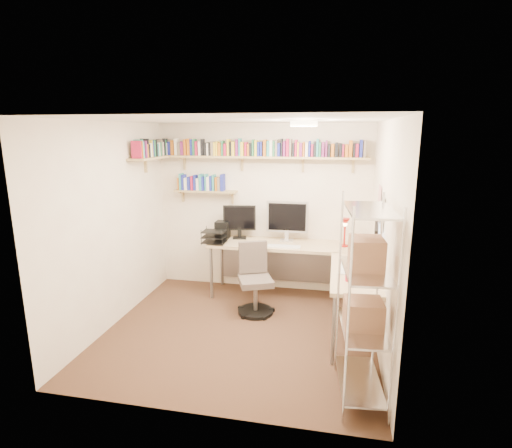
{
  "coord_description": "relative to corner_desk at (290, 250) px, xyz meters",
  "views": [
    {
      "loc": [
        1.06,
        -4.32,
        2.37
      ],
      "look_at": [
        0.1,
        0.55,
        1.22
      ],
      "focal_mm": 28.0,
      "sensor_mm": 36.0,
      "label": 1
    }
  ],
  "objects": [
    {
      "name": "corner_desk",
      "position": [
        0.0,
        0.0,
        0.0
      ],
      "size": [
        2.49,
        2.06,
        1.4
      ],
      "color": "beige",
      "rests_on": "ground"
    },
    {
      "name": "ground",
      "position": [
        -0.5,
        -0.92,
        -0.8
      ],
      "size": [
        3.2,
        3.2,
        0.0
      ],
      "primitive_type": "plane",
      "color": "#42311C",
      "rests_on": "ground"
    },
    {
      "name": "office_chair",
      "position": [
        -0.43,
        -0.33,
        -0.4
      ],
      "size": [
        0.54,
        0.55,
        0.95
      ],
      "rotation": [
        0.0,
        0.0,
        0.39
      ],
      "color": "black",
      "rests_on": "ground"
    },
    {
      "name": "wire_rack",
      "position": [
        0.86,
        -1.85,
        0.23
      ],
      "size": [
        0.46,
        0.83,
        1.84
      ],
      "rotation": [
        0.0,
        0.0,
        0.09
      ],
      "color": "silver",
      "rests_on": "ground"
    },
    {
      "name": "room_shell",
      "position": [
        -0.5,
        -0.91,
        0.75
      ],
      "size": [
        3.24,
        3.04,
        2.52
      ],
      "color": "beige",
      "rests_on": "ground"
    },
    {
      "name": "wall_shelves",
      "position": [
        -0.94,
        0.38,
        1.22
      ],
      "size": [
        3.12,
        1.09,
        0.8
      ],
      "color": "tan",
      "rests_on": "ground"
    }
  ]
}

